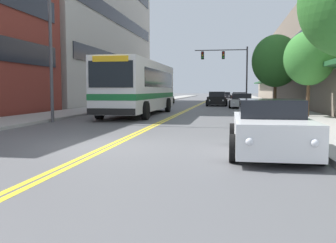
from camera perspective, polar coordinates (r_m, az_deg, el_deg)
name	(u,v)px	position (r m, az deg, el deg)	size (l,w,h in m)	color
ground_plane	(203,103)	(47.25, 5.43, 2.90)	(240.00, 240.00, 0.00)	#565659
sidewalk_left	(148,102)	(48.29, -3.11, 3.03)	(3.36, 106.00, 0.13)	#9E9B96
sidewalk_right	(262,102)	(47.28, 14.15, 2.85)	(3.36, 106.00, 0.13)	#9E9B96
centre_line	(203,102)	(47.25, 5.43, 2.90)	(0.34, 106.00, 0.01)	yellow
storefront_row_right	(314,64)	(48.19, 21.35, 8.19)	(9.10, 68.00, 9.36)	gray
city_bus	(140,86)	(24.14, -4.26, 5.46)	(2.85, 11.83, 3.29)	silver
car_slate_blue_parked_left_mid	(163,99)	(43.09, -0.70, 3.51)	(2.14, 4.24, 1.25)	#475675
car_champagne_parked_left_far	(148,100)	(35.31, -3.11, 3.31)	(2.18, 4.20, 1.38)	beige
car_white_parked_right_foreground	(270,128)	(9.77, 15.26, -0.96)	(2.01, 4.50, 1.35)	white
car_silver_parked_right_mid	(241,101)	(34.03, 11.11, 3.07)	(2.20, 4.65, 1.28)	#B7B7BC
car_red_parked_right_far	(239,98)	(48.13, 10.81, 3.60)	(2.18, 4.89, 1.28)	maroon
car_black_moving_lead	(217,99)	(37.96, 7.49, 3.39)	(2.07, 4.22, 1.41)	black
car_charcoal_moving_second	(226,96)	(66.26, 8.78, 3.92)	(2.05, 4.91, 1.20)	#232328
traffic_signal_mast	(229,63)	(45.14, 9.27, 8.76)	(6.22, 0.38, 6.62)	#47474C
street_lamp_left_near	(57,12)	(19.47, -16.60, 15.68)	(2.73, 0.28, 8.99)	#47474C
street_tree_right_mid	(309,58)	(21.98, 20.70, 9.00)	(2.69, 2.69, 4.66)	brown
street_tree_right_far	(276,61)	(31.10, 16.10, 8.85)	(3.74, 3.74, 5.80)	brown
fire_hydrant	(278,109)	(21.61, 16.36, 1.86)	(0.34, 0.26, 0.82)	#B7B7BC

